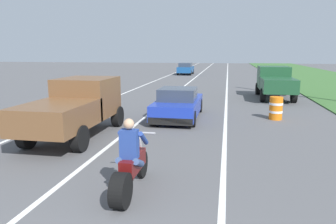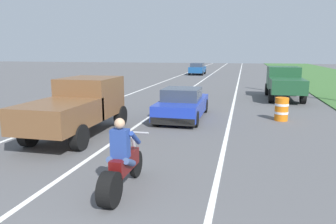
% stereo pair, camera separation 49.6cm
% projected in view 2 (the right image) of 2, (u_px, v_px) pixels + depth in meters
% --- Properties ---
extents(lane_stripe_left_solid, '(0.14, 120.00, 0.01)m').
position_uv_depth(lane_stripe_left_solid, '(136.00, 92.00, 23.62)').
color(lane_stripe_left_solid, white).
rests_on(lane_stripe_left_solid, ground).
extents(lane_stripe_right_solid, '(0.14, 120.00, 0.01)m').
position_uv_depth(lane_stripe_right_solid, '(235.00, 95.00, 22.00)').
color(lane_stripe_right_solid, white).
rests_on(lane_stripe_right_solid, ground).
extents(lane_stripe_centre_dashed, '(0.14, 120.00, 0.01)m').
position_uv_depth(lane_stripe_centre_dashed, '(184.00, 93.00, 22.81)').
color(lane_stripe_centre_dashed, white).
rests_on(lane_stripe_centre_dashed, ground).
extents(motorcycle_with_rider, '(0.70, 2.21, 1.62)m').
position_uv_depth(motorcycle_with_rider, '(121.00, 166.00, 6.64)').
color(motorcycle_with_rider, black).
rests_on(motorcycle_with_rider, ground).
extents(sports_car_blue, '(1.84, 4.30, 1.37)m').
position_uv_depth(sports_car_blue, '(182.00, 104.00, 14.17)').
color(sports_car_blue, '#1E38B2').
rests_on(sports_car_blue, ground).
extents(pickup_truck_left_lane_brown, '(2.02, 4.80, 1.98)m').
position_uv_depth(pickup_truck_left_lane_brown, '(78.00, 105.00, 11.23)').
color(pickup_truck_left_lane_brown, brown).
rests_on(pickup_truck_left_lane_brown, ground).
extents(pickup_truck_right_shoulder_dark_green, '(2.02, 4.80, 1.98)m').
position_uv_depth(pickup_truck_right_shoulder_dark_green, '(285.00, 81.00, 19.81)').
color(pickup_truck_right_shoulder_dark_green, '#1E4C2D').
rests_on(pickup_truck_right_shoulder_dark_green, ground).
extents(construction_barrel_nearest, '(0.58, 0.58, 1.00)m').
position_uv_depth(construction_barrel_nearest, '(282.00, 109.00, 13.75)').
color(construction_barrel_nearest, orange).
rests_on(construction_barrel_nearest, ground).
extents(distant_car_far_ahead, '(1.80, 4.00, 1.50)m').
position_uv_depth(distant_car_far_ahead, '(197.00, 69.00, 40.93)').
color(distant_car_far_ahead, '#194C8C').
rests_on(distant_car_far_ahead, ground).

